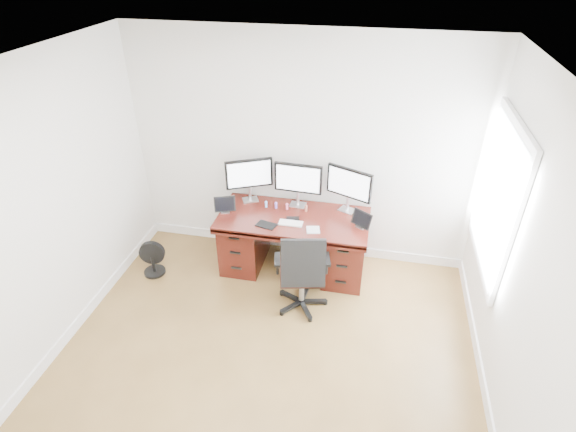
% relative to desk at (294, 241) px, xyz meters
% --- Properties ---
extents(ground, '(4.50, 4.50, 0.00)m').
position_rel_desk_xyz_m(ground, '(0.00, -1.83, -0.40)').
color(ground, brown).
rests_on(ground, ground).
extents(back_wall, '(4.00, 0.10, 2.70)m').
position_rel_desk_xyz_m(back_wall, '(0.00, 0.42, 0.95)').
color(back_wall, silver).
rests_on(back_wall, ground).
extents(right_wall, '(0.10, 4.50, 2.70)m').
position_rel_desk_xyz_m(right_wall, '(2.00, -1.72, 0.95)').
color(right_wall, silver).
rests_on(right_wall, ground).
extents(desk, '(1.70, 0.80, 0.75)m').
position_rel_desk_xyz_m(desk, '(0.00, 0.00, 0.00)').
color(desk, '#41120D').
rests_on(desk, ground).
extents(office_chair, '(0.63, 0.63, 1.00)m').
position_rel_desk_xyz_m(office_chair, '(0.22, -0.66, -0.07)').
color(office_chair, black).
rests_on(office_chair, ground).
extents(floor_fan, '(0.30, 0.25, 0.44)m').
position_rel_desk_xyz_m(floor_fan, '(-1.61, -0.44, -0.19)').
color(floor_fan, black).
rests_on(floor_fan, ground).
extents(monitor_left, '(0.51, 0.27, 0.53)m').
position_rel_desk_xyz_m(monitor_left, '(-0.58, 0.24, 0.68)').
color(monitor_left, silver).
rests_on(monitor_left, desk).
extents(monitor_center, '(0.55, 0.15, 0.53)m').
position_rel_desk_xyz_m(monitor_center, '(-0.00, 0.24, 0.68)').
color(monitor_center, silver).
rests_on(monitor_center, desk).
extents(monitor_right, '(0.52, 0.25, 0.53)m').
position_rel_desk_xyz_m(monitor_right, '(0.58, 0.24, 0.68)').
color(monitor_right, silver).
rests_on(monitor_right, desk).
extents(tablet_left, '(0.25, 0.15, 0.19)m').
position_rel_desk_xyz_m(tablet_left, '(-0.79, -0.08, 0.43)').
color(tablet_left, silver).
rests_on(tablet_left, desk).
extents(tablet_right, '(0.24, 0.19, 0.19)m').
position_rel_desk_xyz_m(tablet_right, '(0.76, -0.08, 0.43)').
color(tablet_right, silver).
rests_on(tablet_right, desk).
extents(keyboard, '(0.26, 0.12, 0.01)m').
position_rel_desk_xyz_m(keyboard, '(-0.00, -0.17, 0.36)').
color(keyboard, white).
rests_on(keyboard, desk).
extents(trackpad, '(0.17, 0.17, 0.01)m').
position_rel_desk_xyz_m(trackpad, '(0.26, -0.25, 0.35)').
color(trackpad, silver).
rests_on(trackpad, desk).
extents(drawing_tablet, '(0.24, 0.19, 0.01)m').
position_rel_desk_xyz_m(drawing_tablet, '(-0.26, -0.26, 0.35)').
color(drawing_tablet, black).
rests_on(drawing_tablet, desk).
extents(phone, '(0.16, 0.10, 0.01)m').
position_rel_desk_xyz_m(phone, '(0.00, -0.07, 0.35)').
color(phone, black).
rests_on(phone, desk).
extents(figurine_blue, '(0.03, 0.03, 0.08)m').
position_rel_desk_xyz_m(figurine_blue, '(-0.35, 0.12, 0.39)').
color(figurine_blue, '#5594E3').
rests_on(figurine_blue, desk).
extents(figurine_purple, '(0.03, 0.03, 0.08)m').
position_rel_desk_xyz_m(figurine_purple, '(-0.24, 0.12, 0.39)').
color(figurine_purple, '#7D56CF').
rests_on(figurine_purple, desk).
extents(figurine_pink, '(0.03, 0.03, 0.08)m').
position_rel_desk_xyz_m(figurine_pink, '(-0.10, 0.12, 0.39)').
color(figurine_pink, '#DF5F8C').
rests_on(figurine_pink, desk).
extents(figurine_brown, '(0.03, 0.03, 0.08)m').
position_rel_desk_xyz_m(figurine_brown, '(0.12, 0.12, 0.39)').
color(figurine_brown, '#934E3B').
rests_on(figurine_brown, desk).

